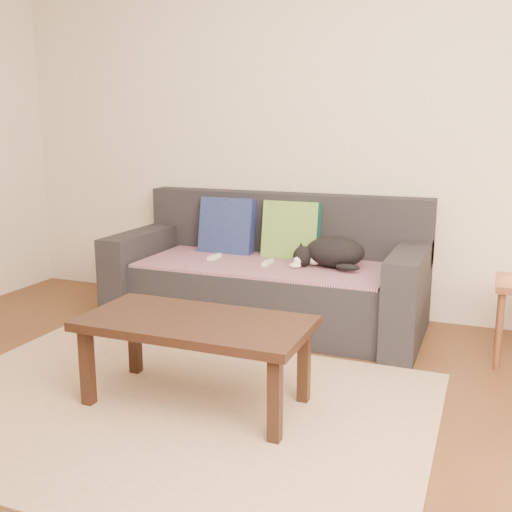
# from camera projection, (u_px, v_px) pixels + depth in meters

# --- Properties ---
(ground) EXTENTS (4.50, 4.50, 0.00)m
(ground) POSITION_uv_depth(u_px,v_px,m) (151.00, 422.00, 2.77)
(ground) COLOR brown
(ground) RESTS_ON ground
(back_wall) EXTENTS (4.50, 0.04, 2.60)m
(back_wall) POSITION_uv_depth(u_px,v_px,m) (290.00, 132.00, 4.31)
(back_wall) COLOR beige
(back_wall) RESTS_ON ground
(sofa) EXTENTS (2.10, 0.94, 0.87)m
(sofa) POSITION_uv_depth(u_px,v_px,m) (269.00, 279.00, 4.13)
(sofa) COLOR #232328
(sofa) RESTS_ON ground
(throw_blanket) EXTENTS (1.66, 0.74, 0.02)m
(throw_blanket) POSITION_uv_depth(u_px,v_px,m) (264.00, 265.00, 4.02)
(throw_blanket) COLOR #4A2D55
(throw_blanket) RESTS_ON sofa
(cushion_navy) EXTENTS (0.40, 0.17, 0.42)m
(cushion_navy) POSITION_uv_depth(u_px,v_px,m) (227.00, 226.00, 4.36)
(cushion_navy) COLOR #0F1742
(cushion_navy) RESTS_ON throw_blanket
(cushion_green) EXTENTS (0.40, 0.16, 0.41)m
(cushion_green) POSITION_uv_depth(u_px,v_px,m) (291.00, 230.00, 4.18)
(cushion_green) COLOR #0B473F
(cushion_green) RESTS_ON throw_blanket
(cat) EXTENTS (0.51, 0.39, 0.20)m
(cat) POSITION_uv_depth(u_px,v_px,m) (332.00, 252.00, 3.89)
(cat) COLOR black
(cat) RESTS_ON throw_blanket
(wii_remote_a) EXTENTS (0.04, 0.15, 0.03)m
(wii_remote_a) POSITION_uv_depth(u_px,v_px,m) (214.00, 257.00, 4.14)
(wii_remote_a) COLOR white
(wii_remote_a) RESTS_ON throw_blanket
(wii_remote_b) EXTENTS (0.04, 0.15, 0.03)m
(wii_remote_b) POSITION_uv_depth(u_px,v_px,m) (268.00, 263.00, 3.96)
(wii_remote_b) COLOR white
(wii_remote_b) RESTS_ON throw_blanket
(rug) EXTENTS (2.50, 1.80, 0.01)m
(rug) POSITION_uv_depth(u_px,v_px,m) (167.00, 407.00, 2.91)
(rug) COLOR tan
(rug) RESTS_ON ground
(coffee_table) EXTENTS (1.10, 0.55, 0.44)m
(coffee_table) POSITION_uv_depth(u_px,v_px,m) (195.00, 330.00, 2.87)
(coffee_table) COLOR #321A13
(coffee_table) RESTS_ON rug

